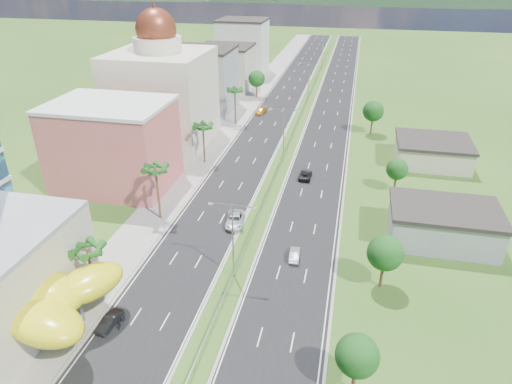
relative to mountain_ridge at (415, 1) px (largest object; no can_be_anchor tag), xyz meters
The scene contains 33 objects.
ground 453.98m from the mountain_ridge, 97.59° to the right, with size 500.00×500.00×0.00m, color #2D5119.
road_left 366.27m from the mountain_ridge, 100.62° to the right, with size 11.00×260.00×0.04m, color black.
road_right 363.81m from the mountain_ridge, 98.30° to the right, with size 11.00×260.00×0.04m, color black.
sidewalk_left 368.14m from the mountain_ridge, 102.07° to the right, with size 7.00×260.00×0.12m, color gray.
median_guardrail 382.74m from the mountain_ridge, 99.02° to the right, with size 0.10×216.06×0.76m.
streetlight_median_b 444.12m from the mountain_ridge, 97.77° to the right, with size 6.04×0.25×11.00m.
streetlight_median_c 404.53m from the mountain_ridge, 98.53° to the right, with size 6.04×0.25×11.00m.
streetlight_median_d 360.10m from the mountain_ridge, 99.59° to the right, with size 6.04×0.25×11.00m.
streetlight_median_e 315.83m from the mountain_ridge, 100.95° to the right, with size 6.04×0.25×11.00m.
lime_canopy 461.02m from the mountain_ridge, 99.99° to the right, with size 18.00×15.00×7.40m.
pink_shophouse 427.23m from the mountain_ridge, 101.89° to the right, with size 20.00×15.00×15.00m, color #CF5E55.
domed_building 404.84m from the mountain_ridge, 102.56° to the right, with size 20.00×20.00×28.70m.
midrise_grey 380.17m from the mountain_ridge, 103.23° to the right, with size 16.00×15.00×16.00m, color gray.
midrise_beige 358.77m from the mountain_ridge, 104.04° to the right, with size 16.00×15.00×13.00m, color #B9B298.
midrise_white 336.56m from the mountain_ridge, 104.99° to the right, with size 16.00×15.00×18.00m, color silver.
shed_near 426.21m from the mountain_ridge, 94.31° to the right, with size 15.00×10.00×5.00m, color gray.
shed_far 396.14m from the mountain_ridge, 94.34° to the right, with size 14.00×12.00×4.40m, color #B9B298.
palm_tree_b 454.37m from the mountain_ridge, 99.57° to the right, with size 3.60×3.60×8.10m.
palm_tree_c 434.69m from the mountain_ridge, 100.00° to the right, with size 3.60×3.60×9.60m.
palm_tree_d 412.05m from the mountain_ridge, 100.56° to the right, with size 3.60×3.60×8.60m.
palm_tree_e 387.52m from the mountain_ridge, 101.24° to the right, with size 3.60×3.60×9.40m.
leafy_tree_lfar 362.98m from the mountain_ridge, 102.01° to the right, with size 4.90×4.90×8.05m.
leafy_tree_ra 457.15m from the mountain_ridge, 95.52° to the right, with size 4.20×4.20×6.90m.
leafy_tree_rb 439.95m from the mountain_ridge, 95.35° to the right, with size 4.55×4.55×7.47m.
leafy_tree_rc 411.78m from the mountain_ridge, 95.30° to the right, with size 3.85×3.85×6.33m.
leafy_tree_rd 382.35m from the mountain_ridge, 96.31° to the right, with size 4.90×4.90×8.05m.
mountain_ridge is the anchor object (origin of this frame).
car_dark_left 457.64m from the mountain_ridge, 98.99° to the right, with size 1.38×3.97×1.31m, color black.
car_silver_mid_left 431.91m from the mountain_ridge, 98.41° to the right, with size 2.70×5.85×1.63m, color #B3B7BB.
car_yellow_far_left 377.07m from the mountain_ridge, 100.84° to the right, with size 2.09×5.13×1.49m, color #C38317.
car_silver_right 437.49m from the mountain_ridge, 96.92° to the right, with size 1.35×3.86×1.27m, color #B8BBC1.
car_dark_far_right 411.58m from the mountain_ridge, 97.59° to the right, with size 2.18×4.73×1.31m, color black.
motorcycle 456.95m from the mountain_ridge, 98.85° to the right, with size 0.65×2.13×1.36m, color black.
Camera 1 is at (13.36, -36.99, 37.96)m, focal length 32.00 mm.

